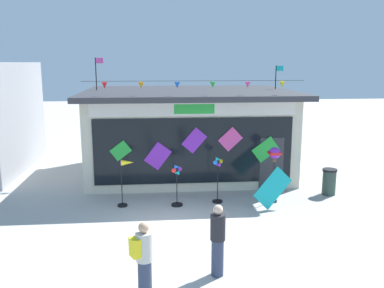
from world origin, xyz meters
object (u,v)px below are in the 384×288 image
(wind_spinner_center_left, at_px, (218,176))
(display_kite_on_ground, at_px, (273,188))
(wind_spinner_far_left, at_px, (126,175))
(person_mid_plaza, at_px, (218,240))
(person_near_camera, at_px, (144,260))
(wind_spinner_center_right, at_px, (275,156))
(kite_shop_building, at_px, (188,131))
(wind_spinner_left, at_px, (177,183))
(trash_bin, at_px, (329,182))

(wind_spinner_center_left, bearing_deg, display_kite_on_ground, -22.39)
(wind_spinner_far_left, distance_m, person_mid_plaza, 5.36)
(wind_spinner_far_left, distance_m, display_kite_on_ground, 4.88)
(display_kite_on_ground, bearing_deg, person_near_camera, -129.18)
(wind_spinner_center_right, distance_m, display_kite_on_ground, 1.12)
(kite_shop_building, bearing_deg, display_kite_on_ground, -63.11)
(wind_spinner_far_left, relative_size, wind_spinner_left, 1.12)
(person_near_camera, bearing_deg, wind_spinner_far_left, -18.80)
(wind_spinner_center_right, height_order, person_near_camera, wind_spinner_center_right)
(wind_spinner_center_right, bearing_deg, wind_spinner_center_left, 176.73)
(wind_spinner_center_left, height_order, person_near_camera, person_near_camera)
(wind_spinner_far_left, xyz_separation_m, trash_bin, (7.28, 0.59, -0.59))
(wind_spinner_center_left, bearing_deg, wind_spinner_center_right, -3.27)
(wind_spinner_left, relative_size, wind_spinner_center_left, 0.89)
(wind_spinner_center_right, bearing_deg, kite_shop_building, 122.14)
(wind_spinner_center_right, bearing_deg, display_kite_on_ground, -108.43)
(wind_spinner_center_left, bearing_deg, trash_bin, 6.95)
(person_near_camera, bearing_deg, kite_shop_building, -35.86)
(wind_spinner_far_left, distance_m, person_near_camera, 5.71)
(wind_spinner_center_left, xyz_separation_m, display_kite_on_ground, (1.72, -0.71, -0.25))
(wind_spinner_center_left, xyz_separation_m, person_near_camera, (-2.38, -5.74, -0.05))
(wind_spinner_far_left, height_order, wind_spinner_center_left, wind_spinner_center_left)
(kite_shop_building, relative_size, display_kite_on_ground, 6.59)
(kite_shop_building, xyz_separation_m, wind_spinner_far_left, (-2.41, -4.12, -0.74))
(wind_spinner_left, bearing_deg, wind_spinner_center_right, 1.70)
(kite_shop_building, xyz_separation_m, trash_bin, (4.87, -3.53, -1.34))
(wind_spinner_far_left, relative_size, display_kite_on_ground, 1.24)
(person_near_camera, relative_size, display_kite_on_ground, 1.30)
(wind_spinner_far_left, bearing_deg, kite_shop_building, 59.65)
(trash_bin, bearing_deg, display_kite_on_ground, -153.61)
(wind_spinner_center_left, bearing_deg, kite_shop_building, 99.66)
(wind_spinner_center_left, height_order, person_mid_plaza, person_mid_plaza)
(wind_spinner_center_right, xyz_separation_m, person_near_camera, (-4.30, -5.63, -0.73))
(wind_spinner_far_left, xyz_separation_m, wind_spinner_left, (1.69, -0.13, -0.29))
(kite_shop_building, distance_m, display_kite_on_ground, 5.45)
(trash_bin, bearing_deg, wind_spinner_center_left, -173.05)
(trash_bin, bearing_deg, person_near_camera, -136.37)
(kite_shop_building, height_order, wind_spinner_far_left, kite_shop_building)
(wind_spinner_center_right, xyz_separation_m, person_mid_plaza, (-2.67, -4.77, -0.76))
(kite_shop_building, bearing_deg, wind_spinner_far_left, -120.35)
(wind_spinner_center_right, relative_size, display_kite_on_ground, 1.50)
(kite_shop_building, relative_size, trash_bin, 8.85)
(wind_spinner_far_left, xyz_separation_m, wind_spinner_center_left, (3.10, 0.08, -0.14))
(wind_spinner_center_left, height_order, wind_spinner_center_right, wind_spinner_center_right)
(wind_spinner_center_left, height_order, display_kite_on_ground, wind_spinner_center_left)
(kite_shop_building, relative_size, wind_spinner_center_left, 5.24)
(wind_spinner_left, distance_m, trash_bin, 5.64)
(display_kite_on_ground, bearing_deg, wind_spinner_far_left, 172.53)
(wind_spinner_left, bearing_deg, person_mid_plaza, -81.96)
(kite_shop_building, xyz_separation_m, display_kite_on_ground, (2.41, -4.75, -1.13))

